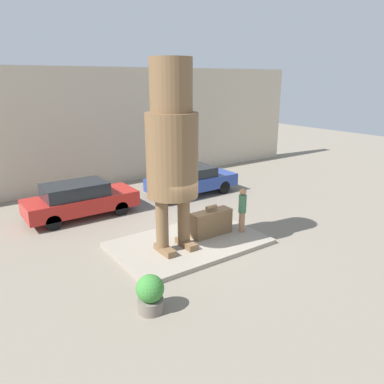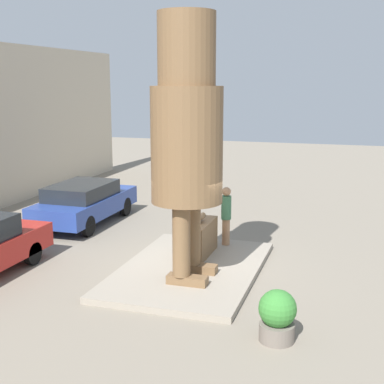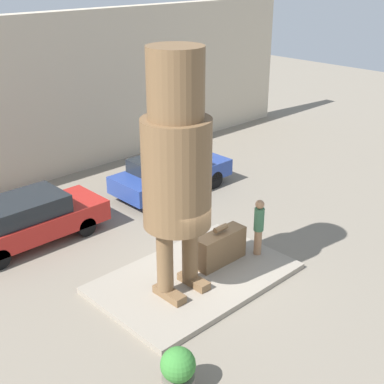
{
  "view_description": "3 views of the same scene",
  "coord_description": "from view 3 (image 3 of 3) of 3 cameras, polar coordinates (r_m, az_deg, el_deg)",
  "views": [
    {
      "loc": [
        -6.77,
        -9.82,
        5.6
      ],
      "look_at": [
        0.24,
        0.16,
        1.86
      ],
      "focal_mm": 35.0,
      "sensor_mm": 36.0,
      "label": 1
    },
    {
      "loc": [
        -12.12,
        -3.85,
        4.68
      ],
      "look_at": [
        0.09,
        -0.02,
        2.04
      ],
      "focal_mm": 50.0,
      "sensor_mm": 36.0,
      "label": 2
    },
    {
      "loc": [
        -8.37,
        -8.67,
        7.83
      ],
      "look_at": [
        -0.03,
        0.07,
        2.54
      ],
      "focal_mm": 50.0,
      "sensor_mm": 36.0,
      "label": 3
    }
  ],
  "objects": [
    {
      "name": "building_backdrop",
      "position": [
        20.28,
        -18.21,
        8.86
      ],
      "size": [
        28.0,
        0.6,
        6.12
      ],
      "color": "beige",
      "rests_on": "ground_plane"
    },
    {
      "name": "tourist",
      "position": [
        14.95,
        7.13,
        -3.5
      ],
      "size": [
        0.28,
        0.28,
        1.66
      ],
      "color": "#A87A56",
      "rests_on": "pedestal"
    },
    {
      "name": "ground_plane",
      "position": [
        14.37,
        0.3,
        -9.38
      ],
      "size": [
        60.0,
        60.0,
        0.0
      ],
      "primitive_type": "plane",
      "color": "gray"
    },
    {
      "name": "parked_car_red",
      "position": [
        16.51,
        -17.08,
        -2.78
      ],
      "size": [
        4.53,
        1.75,
        1.48
      ],
      "color": "#B2231E",
      "rests_on": "ground_plane"
    },
    {
      "name": "parked_car_blue",
      "position": [
        19.27,
        -2.27,
        2.07
      ],
      "size": [
        4.46,
        1.83,
        1.4
      ],
      "color": "#284293",
      "rests_on": "ground_plane"
    },
    {
      "name": "planter_pot",
      "position": [
        10.94,
        -1.49,
        -18.47
      ],
      "size": [
        0.7,
        0.7,
        0.98
      ],
      "color": "#70665B",
      "rests_on": "ground_plane"
    },
    {
      "name": "pedestal",
      "position": [
        14.33,
        0.3,
        -9.13
      ],
      "size": [
        5.17,
        3.32,
        0.15
      ],
      "color": "gray",
      "rests_on": "ground_plane"
    },
    {
      "name": "statue_figure",
      "position": [
        12.17,
        -1.66,
        3.64
      ],
      "size": [
        1.63,
        1.63,
        6.02
      ],
      "color": "brown",
      "rests_on": "pedestal"
    },
    {
      "name": "giant_suitcase",
      "position": [
        14.66,
        3.02,
        -5.9
      ],
      "size": [
        1.56,
        0.51,
        1.12
      ],
      "color": "brown",
      "rests_on": "pedestal"
    }
  ]
}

